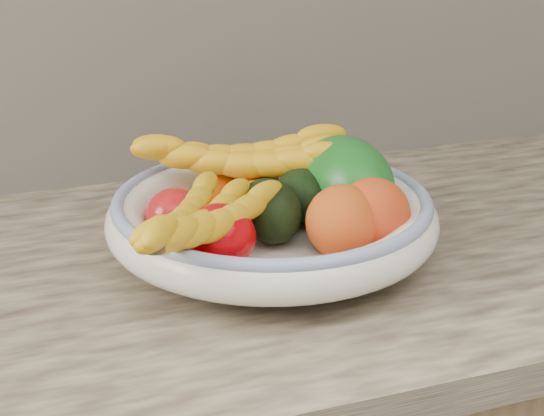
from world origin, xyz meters
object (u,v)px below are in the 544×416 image
Objects in this scene: fruit_bowl at (272,217)px; banana_bunch_front at (199,227)px; banana_bunch_back at (242,164)px; green_mango at (344,182)px.

banana_bunch_front reaches higher than fruit_bowl.
banana_bunch_back is 1.13× the size of banana_bunch_front.
fruit_bowl is at bearing 178.83° from green_mango.
fruit_bowl is 1.35× the size of banana_bunch_back.
banana_bunch_front is at bearing -144.56° from fruit_bowl.
fruit_bowl is 0.10m from green_mango.
banana_bunch_front is (-0.11, -0.08, 0.03)m from fruit_bowl.
banana_bunch_back is 0.19m from banana_bunch_front.
banana_bunch_front is at bearing -104.58° from banana_bunch_back.
banana_bunch_back is at bearing 136.25° from green_mango.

